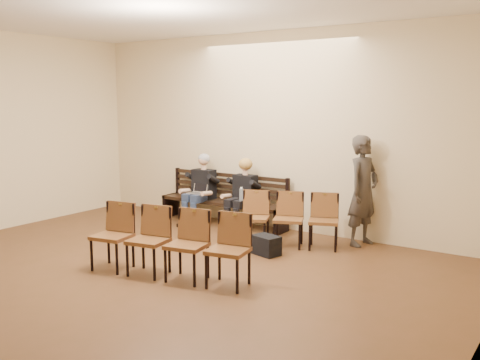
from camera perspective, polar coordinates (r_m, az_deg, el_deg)
The scene contains 11 objects.
ground at distance 6.24m, azimuth -20.75°, elevation -13.78°, with size 10.00×10.00×0.00m, color brown.
room_walls at distance 6.28m, azimuth -16.08°, elevation 10.26°, with size 8.02×10.01×3.51m.
bench at distance 9.99m, azimuth -1.88°, elevation -3.47°, with size 2.60×0.90×0.45m, color black.
seated_man at distance 10.06m, azimuth -4.21°, elevation -1.05°, with size 0.53×0.73×1.26m, color black, non-canonical shape.
seated_woman at distance 9.53m, azimuth 0.23°, elevation -1.88°, with size 0.50×0.69×1.16m, color black, non-canonical shape.
laptop at distance 9.93m, azimuth -4.68°, elevation -1.58°, with size 0.31×0.25×0.23m, color silver.
water_bottle at distance 9.28m, azimuth 0.14°, elevation -2.23°, with size 0.07×0.07×0.24m, color silver.
bag at distance 8.09m, azimuth 2.83°, elevation -6.96°, with size 0.40×0.27×0.29m, color black.
passerby at distance 8.67m, azimuth 13.04°, elevation -0.26°, with size 0.74×0.49×2.03m, color #37322D.
chair_row_front at distance 8.49m, azimuth 5.18°, elevation -4.24°, with size 1.56×0.47×0.87m, color brown.
chair_row_back at distance 7.08m, azimuth -7.78°, elevation -6.71°, with size 2.23×0.50×0.92m, color brown.
Camera 1 is at (4.78, -3.27, 2.33)m, focal length 40.00 mm.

